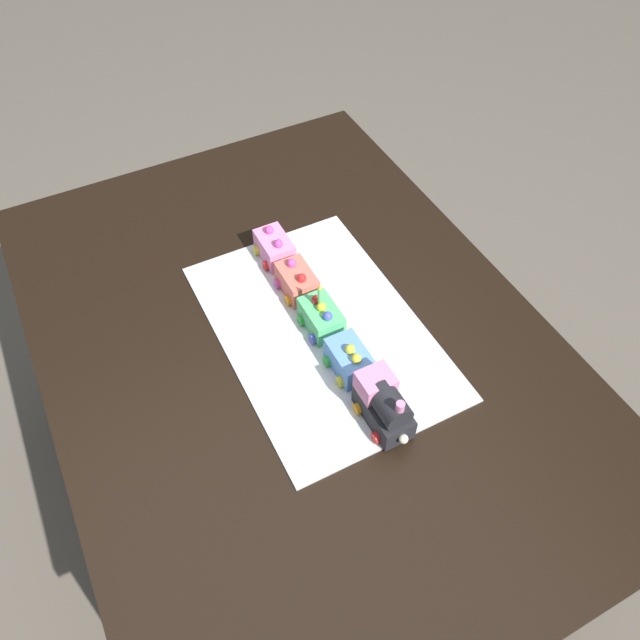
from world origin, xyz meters
name	(u,v)px	position (x,y,z in m)	size (l,w,h in m)	color
ground_plane	(302,488)	(0.00, 0.00, 0.00)	(8.00, 8.00, 0.00)	#6B6054
dining_table	(296,367)	(0.00, 0.00, 0.63)	(1.40, 1.00, 0.74)	black
cake_board	(320,330)	(-0.01, -0.06, 0.74)	(0.60, 0.40, 0.00)	silver
cake_locomotive	(384,405)	(-0.25, -0.06, 0.79)	(0.14, 0.08, 0.12)	#232328
cake_car_caboose_sky_blue	(349,360)	(-0.12, -0.06, 0.77)	(0.10, 0.08, 0.07)	#669EEA
cake_car_gondola_mint_green	(322,318)	(0.00, -0.06, 0.77)	(0.10, 0.08, 0.07)	#59CC7A
cake_car_hopper_coral	(297,281)	(0.12, -0.06, 0.77)	(0.10, 0.08, 0.07)	#F27260
cake_car_flatbed_bubblegum	(275,248)	(0.23, -0.06, 0.77)	(0.10, 0.08, 0.07)	pink
birthday_candle	(320,293)	(0.01, -0.06, 0.84)	(0.01, 0.01, 0.05)	#66D872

